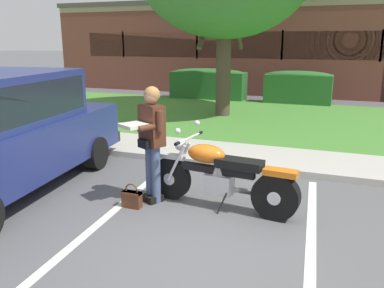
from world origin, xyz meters
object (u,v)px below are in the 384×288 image
at_px(handbag, 132,198).
at_px(brick_building, 296,46).
at_px(hedge_center_left, 298,87).
at_px(motorcycle, 226,177).
at_px(rider_person, 151,135).
at_px(hedge_left, 208,83).

bearing_deg(handbag, brick_building, 89.51).
height_order(hedge_center_left, brick_building, brick_building).
distance_m(motorcycle, hedge_center_left, 10.20).
relative_size(hedge_center_left, brick_building, 0.11).
bearing_deg(motorcycle, brick_building, 93.85).
distance_m(rider_person, hedge_left, 10.64).
height_order(motorcycle, hedge_left, hedge_left).
height_order(rider_person, hedge_center_left, rider_person).
distance_m(hedge_left, brick_building, 7.15).
bearing_deg(rider_person, handbag, -118.66).
relative_size(rider_person, handbag, 4.74).
bearing_deg(rider_person, motorcycle, 5.75).
height_order(handbag, hedge_center_left, hedge_center_left).
bearing_deg(handbag, hedge_center_left, 84.24).
distance_m(motorcycle, brick_building, 16.83).
relative_size(motorcycle, hedge_center_left, 0.93).
bearing_deg(rider_person, hedge_center_left, 85.01).
bearing_deg(motorcycle, hedge_left, 110.00).
bearing_deg(hedge_center_left, brick_building, 98.08).
xyz_separation_m(hedge_center_left, brick_building, (-0.93, 6.52, 1.38)).
height_order(rider_person, handbag, rider_person).
xyz_separation_m(motorcycle, hedge_center_left, (-0.20, 10.19, 0.17)).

